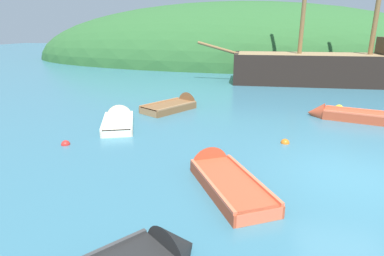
{
  "coord_description": "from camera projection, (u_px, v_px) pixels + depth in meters",
  "views": [
    {
      "loc": [
        -2.36,
        -8.55,
        3.79
      ],
      "look_at": [
        -5.03,
        2.54,
        0.21
      ],
      "focal_mm": 30.29,
      "sensor_mm": 36.0,
      "label": 1
    }
  ],
  "objects": [
    {
      "name": "rowboat_far",
      "position": [
        221.0,
        177.0,
        8.34
      ],
      "size": [
        2.78,
        3.58,
        1.1
      ],
      "rotation": [
        0.0,
        0.0,
        2.12
      ],
      "color": "#C64C2D",
      "rests_on": "ground"
    },
    {
      "name": "rowboat_portside",
      "position": [
        344.0,
        116.0,
        13.83
      ],
      "size": [
        3.47,
        1.74,
        0.96
      ],
      "rotation": [
        0.0,
        0.0,
        2.9
      ],
      "color": "#C64C2D",
      "rests_on": "ground"
    },
    {
      "name": "sailing_ship",
      "position": [
        337.0,
        72.0,
        22.04
      ],
      "size": [
        16.41,
        4.53,
        13.34
      ],
      "rotation": [
        0.0,
        0.0,
        3.21
      ],
      "color": "black",
      "rests_on": "ground"
    },
    {
      "name": "shore_hill",
      "position": [
        233.0,
        61.0,
        37.59
      ],
      "size": [
        48.44,
        22.33,
        12.89
      ],
      "primitive_type": "ellipsoid",
      "color": "#2D602D",
      "rests_on": "ground"
    },
    {
      "name": "ground_plane",
      "position": [
        355.0,
        177.0,
        8.54
      ],
      "size": [
        120.0,
        120.0,
        0.0
      ],
      "primitive_type": "plane",
      "color": "teal"
    },
    {
      "name": "buoy_yellow",
      "position": [
        339.0,
        109.0,
        15.58
      ],
      "size": [
        0.42,
        0.42,
        0.42
      ],
      "primitive_type": "sphere",
      "color": "yellow",
      "rests_on": "ground"
    },
    {
      "name": "rowboat_outer_left",
      "position": [
        178.0,
        106.0,
        15.65
      ],
      "size": [
        2.62,
        3.37,
        1.21
      ],
      "rotation": [
        0.0,
        0.0,
        1.06
      ],
      "color": "brown",
      "rests_on": "ground"
    },
    {
      "name": "buoy_red",
      "position": [
        66.0,
        145.0,
        10.86
      ],
      "size": [
        0.3,
        0.3,
        0.3
      ],
      "primitive_type": "sphere",
      "color": "red",
      "rests_on": "ground"
    },
    {
      "name": "rowboat_outer_right",
      "position": [
        119.0,
        121.0,
        13.27
      ],
      "size": [
        2.27,
        3.34,
        1.08
      ],
      "rotation": [
        0.0,
        0.0,
        1.98
      ],
      "color": "beige",
      "rests_on": "ground"
    },
    {
      "name": "buoy_orange",
      "position": [
        285.0,
        143.0,
        11.01
      ],
      "size": [
        0.3,
        0.3,
        0.3
      ],
      "primitive_type": "sphere",
      "color": "orange",
      "rests_on": "ground"
    }
  ]
}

